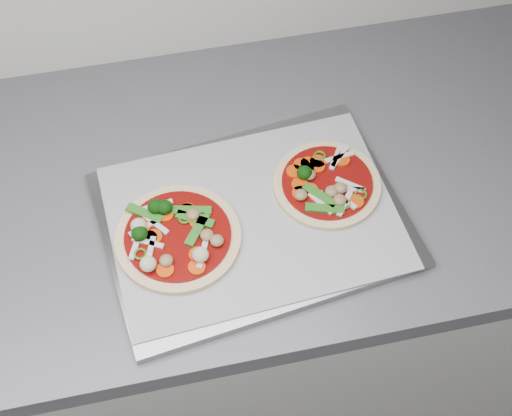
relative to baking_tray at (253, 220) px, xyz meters
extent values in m
cube|color=beige|center=(0.53, 0.08, -0.48)|extent=(3.60, 0.60, 0.86)
cube|color=gray|center=(0.00, 0.00, 0.00)|extent=(0.48, 0.38, 0.01)
cube|color=#9B9A9F|center=(0.00, 0.00, 0.01)|extent=(0.44, 0.34, 0.00)
cylinder|color=beige|center=(-0.11, -0.02, 0.01)|extent=(0.23, 0.23, 0.01)
cylinder|color=maroon|center=(-0.11, -0.02, 0.02)|extent=(0.20, 0.20, 0.00)
cube|color=#31701F|center=(-0.09, 0.02, 0.03)|extent=(0.06, 0.03, 0.00)
ellipsoid|color=#BFB596|center=(-0.09, -0.06, 0.03)|extent=(0.03, 0.03, 0.02)
cylinder|color=#D24B05|center=(-0.10, 0.02, 0.02)|extent=(0.03, 0.03, 0.00)
ellipsoid|color=olive|center=(-0.14, -0.06, 0.03)|extent=(0.02, 0.02, 0.01)
ellipsoid|color=#083305|center=(-0.14, 0.03, 0.03)|extent=(0.03, 0.03, 0.02)
cylinder|color=#D24B05|center=(-0.09, 0.02, 0.02)|extent=(0.03, 0.03, 0.00)
cube|color=#31701F|center=(-0.09, 0.00, 0.03)|extent=(0.06, 0.04, 0.00)
ellipsoid|color=olive|center=(-0.09, 0.01, 0.03)|extent=(0.02, 0.02, 0.01)
ellipsoid|color=olive|center=(-0.06, -0.04, 0.03)|extent=(0.03, 0.03, 0.01)
cylinder|color=#D24B05|center=(-0.08, 0.00, 0.02)|extent=(0.03, 0.03, 0.00)
cube|color=beige|center=(-0.14, 0.01, 0.03)|extent=(0.04, 0.04, 0.00)
cylinder|color=#D24B05|center=(-0.15, -0.02, 0.02)|extent=(0.03, 0.03, 0.00)
cylinder|color=#D24B05|center=(-0.16, 0.01, 0.02)|extent=(0.03, 0.03, 0.00)
ellipsoid|color=#BFB596|center=(-0.16, -0.06, 0.03)|extent=(0.03, 0.03, 0.02)
cylinder|color=#D24B05|center=(-0.10, -0.08, 0.02)|extent=(0.03, 0.03, 0.00)
cube|color=beige|center=(-0.16, 0.00, 0.03)|extent=(0.05, 0.02, 0.00)
cylinder|color=#D24B05|center=(-0.13, 0.02, 0.02)|extent=(0.03, 0.03, 0.00)
ellipsoid|color=olive|center=(-0.07, -0.03, 0.03)|extent=(0.03, 0.03, 0.01)
cube|color=beige|center=(-0.18, -0.02, 0.03)|extent=(0.03, 0.05, 0.00)
torus|color=#35500B|center=(-0.10, 0.01, 0.03)|extent=(0.03, 0.03, 0.00)
cylinder|color=#D24B05|center=(-0.14, 0.02, 0.02)|extent=(0.03, 0.03, 0.00)
cube|color=beige|center=(-0.16, -0.04, 0.03)|extent=(0.02, 0.05, 0.00)
cylinder|color=#D24B05|center=(-0.09, -0.06, 0.02)|extent=(0.03, 0.03, 0.00)
ellipsoid|color=#083305|center=(-0.17, -0.01, 0.03)|extent=(0.03, 0.03, 0.02)
ellipsoid|color=#BFB596|center=(-0.17, 0.00, 0.03)|extent=(0.03, 0.03, 0.02)
torus|color=#35500B|center=(-0.17, -0.04, 0.03)|extent=(0.03, 0.03, 0.00)
cube|color=beige|center=(-0.08, -0.06, 0.03)|extent=(0.03, 0.05, 0.00)
ellipsoid|color=#083305|center=(-0.13, 0.03, 0.03)|extent=(0.03, 0.03, 0.02)
cylinder|color=#D24B05|center=(-0.14, -0.07, 0.02)|extent=(0.04, 0.04, 0.00)
cube|color=beige|center=(-0.16, -0.02, 0.03)|extent=(0.05, 0.03, 0.00)
cylinder|color=#D24B05|center=(-0.16, -0.02, 0.02)|extent=(0.03, 0.03, 0.00)
cube|color=beige|center=(-0.14, 0.04, 0.03)|extent=(0.05, 0.01, 0.00)
cube|color=#31701F|center=(-0.16, 0.03, 0.03)|extent=(0.05, 0.05, 0.00)
cube|color=#31701F|center=(-0.09, -0.02, 0.03)|extent=(0.04, 0.06, 0.00)
cylinder|color=beige|center=(0.12, 0.03, 0.01)|extent=(0.17, 0.17, 0.01)
cylinder|color=maroon|center=(0.12, 0.03, 0.02)|extent=(0.15, 0.15, 0.00)
cube|color=beige|center=(0.12, -0.01, 0.02)|extent=(0.03, 0.05, 0.00)
cylinder|color=#D24B05|center=(0.08, 0.06, 0.02)|extent=(0.04, 0.04, 0.00)
cylinder|color=#D24B05|center=(0.11, 0.06, 0.02)|extent=(0.03, 0.03, 0.00)
cube|color=beige|center=(0.15, 0.07, 0.02)|extent=(0.04, 0.04, 0.00)
cylinder|color=#D24B05|center=(0.09, 0.07, 0.02)|extent=(0.03, 0.03, 0.00)
cube|color=#31701F|center=(0.11, -0.02, 0.02)|extent=(0.06, 0.03, 0.00)
cylinder|color=#D24B05|center=(0.16, 0.07, 0.02)|extent=(0.03, 0.03, 0.00)
cylinder|color=#D24B05|center=(0.10, 0.07, 0.02)|extent=(0.03, 0.03, 0.00)
ellipsoid|color=olive|center=(0.12, 0.01, 0.03)|extent=(0.02, 0.02, 0.01)
ellipsoid|color=#083305|center=(0.09, 0.05, 0.03)|extent=(0.03, 0.03, 0.02)
cylinder|color=#D24B05|center=(0.09, 0.02, 0.02)|extent=(0.03, 0.03, 0.00)
ellipsoid|color=olive|center=(0.10, 0.04, 0.03)|extent=(0.02, 0.02, 0.01)
cube|color=beige|center=(0.15, 0.02, 0.02)|extent=(0.04, 0.04, 0.00)
cylinder|color=#D24B05|center=(0.12, 0.07, 0.02)|extent=(0.03, 0.03, 0.00)
torus|color=#35500B|center=(0.12, 0.08, 0.02)|extent=(0.03, 0.03, 0.00)
ellipsoid|color=olive|center=(0.08, 0.01, 0.03)|extent=(0.03, 0.03, 0.01)
cylinder|color=#D24B05|center=(0.10, 0.06, 0.02)|extent=(0.03, 0.03, 0.00)
cube|color=beige|center=(0.14, -0.01, 0.02)|extent=(0.03, 0.04, 0.00)
cube|color=beige|center=(0.10, -0.01, 0.02)|extent=(0.03, 0.05, 0.00)
cylinder|color=#D24B05|center=(0.08, 0.02, 0.02)|extent=(0.03, 0.03, 0.00)
ellipsoid|color=olive|center=(0.14, 0.01, 0.03)|extent=(0.03, 0.03, 0.01)
torus|color=#35500B|center=(0.17, 0.00, 0.02)|extent=(0.02, 0.02, 0.00)
cylinder|color=#D24B05|center=(0.15, -0.02, 0.02)|extent=(0.03, 0.03, 0.00)
cube|color=beige|center=(0.15, 0.07, 0.02)|extent=(0.05, 0.01, 0.00)
cube|color=#31701F|center=(0.10, 0.01, 0.02)|extent=(0.05, 0.05, 0.00)
cube|color=beige|center=(0.15, 0.07, 0.02)|extent=(0.03, 0.04, 0.00)
cube|color=beige|center=(0.14, -0.02, 0.02)|extent=(0.04, 0.04, 0.00)
torus|color=#35500B|center=(0.14, -0.02, 0.02)|extent=(0.02, 0.02, 0.00)
ellipsoid|color=olive|center=(0.13, -0.01, 0.03)|extent=(0.02, 0.02, 0.01)
cube|color=beige|center=(0.15, 0.01, 0.02)|extent=(0.05, 0.02, 0.00)
cylinder|color=#D24B05|center=(0.08, 0.03, 0.02)|extent=(0.03, 0.03, 0.00)
camera|label=1|loc=(-0.12, -0.58, 0.90)|focal=50.00mm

